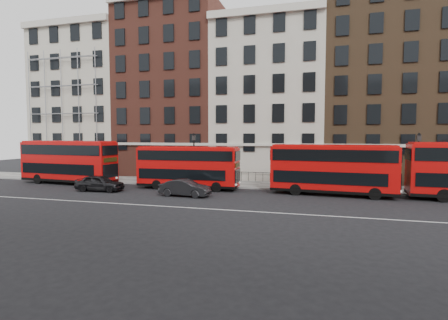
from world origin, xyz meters
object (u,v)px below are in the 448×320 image
(car_rear, at_px, (100,183))
(car_front, at_px, (185,188))
(bus_b, at_px, (188,166))
(bus_c, at_px, (332,168))
(bus_a, at_px, (68,161))

(car_rear, relative_size, car_front, 1.03)
(bus_b, relative_size, car_rear, 2.20)
(bus_c, distance_m, car_rear, 21.23)
(car_front, bearing_deg, bus_b, 21.35)
(bus_a, height_order, bus_b, bus_a)
(bus_a, distance_m, car_front, 15.63)
(bus_b, relative_size, car_front, 2.26)
(bus_c, bearing_deg, car_front, -157.45)
(bus_b, xyz_separation_m, car_rear, (-7.46, -3.45, -1.46))
(car_rear, distance_m, car_front, 8.75)
(bus_c, height_order, car_front, bus_c)
(bus_b, height_order, car_rear, bus_b)
(car_rear, bearing_deg, car_front, -96.63)
(bus_c, bearing_deg, car_rear, -165.82)
(bus_b, distance_m, car_front, 4.36)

